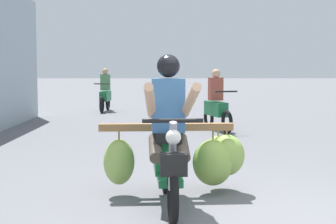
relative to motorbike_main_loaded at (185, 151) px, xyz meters
name	(u,v)px	position (x,y,z in m)	size (l,w,h in m)	color
motorbike_main_loaded	(185,151)	(0.00, 0.00, 0.00)	(1.66, 1.80, 1.58)	black
motorbike_distant_ahead_left	(216,106)	(0.96, 5.97, 0.04)	(0.65, 1.58, 1.40)	black
motorbike_distant_ahead_right	(105,94)	(-2.14, 11.02, 0.04)	(0.50, 1.62, 1.40)	black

